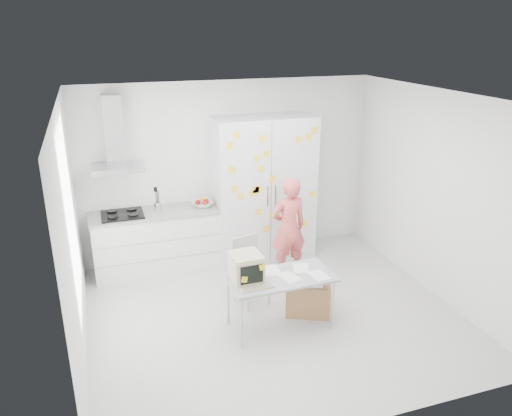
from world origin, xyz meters
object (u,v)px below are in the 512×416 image
object	(u,v)px
person	(288,228)
chair	(249,266)
desk	(259,272)
cardboard_box	(308,295)

from	to	relation	value
person	chair	xyz separation A→B (m)	(-0.75, -0.52, -0.24)
desk	cardboard_box	world-z (taller)	desk
desk	cardboard_box	distance (m)	0.91
chair	cardboard_box	distance (m)	0.84
person	cardboard_box	size ratio (longest dim) A/B	2.18
desk	chair	distance (m)	0.72
desk	cardboard_box	xyz separation A→B (m)	(0.72, 0.18, -0.53)
desk	cardboard_box	bearing A→B (deg)	12.08
person	desk	distance (m)	1.46
chair	person	bearing A→B (deg)	20.21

